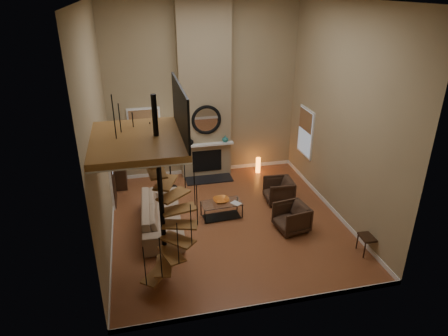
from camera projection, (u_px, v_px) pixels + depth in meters
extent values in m
cube|color=#A85F36|center=(227.00, 222.00, 10.77)|extent=(6.00, 6.50, 0.01)
cube|color=tan|center=(203.00, 91.00, 12.50)|extent=(6.00, 0.02, 5.50)
cube|color=tan|center=(273.00, 184.00, 6.74)|extent=(6.00, 0.02, 5.50)
cube|color=tan|center=(98.00, 133.00, 9.01)|extent=(0.02, 6.50, 5.50)
cube|color=tan|center=(342.00, 115.00, 10.23)|extent=(0.02, 6.50, 5.50)
cube|color=silver|center=(228.00, 0.00, 8.47)|extent=(6.00, 6.50, 0.01)
cube|color=white|center=(205.00, 170.00, 13.61)|extent=(6.00, 0.02, 0.12)
cube|color=white|center=(266.00, 305.00, 7.88)|extent=(6.00, 0.02, 0.12)
cube|color=white|center=(112.00, 234.00, 10.14)|extent=(0.02, 6.50, 0.12)
cube|color=white|center=(330.00, 207.00, 11.36)|extent=(0.02, 6.50, 0.12)
cube|color=#937F5F|center=(205.00, 93.00, 12.33)|extent=(1.60, 0.38, 5.50)
cube|color=black|center=(209.00, 179.00, 13.04)|extent=(1.50, 0.60, 0.04)
cube|color=black|center=(207.00, 161.00, 13.07)|extent=(0.95, 0.02, 0.72)
cube|color=white|center=(207.00, 145.00, 12.75)|extent=(1.70, 0.18, 0.06)
torus|color=black|center=(206.00, 120.00, 12.47)|extent=(0.94, 0.10, 0.94)
cylinder|color=white|center=(206.00, 120.00, 12.48)|extent=(0.80, 0.01, 0.80)
imported|color=black|center=(190.00, 141.00, 12.61)|extent=(0.24, 0.24, 0.25)
imported|color=#1B6161|center=(225.00, 139.00, 12.85)|extent=(0.20, 0.20, 0.21)
cube|color=white|center=(145.00, 131.00, 12.57)|extent=(1.02, 0.04, 1.52)
cube|color=#8C9EB2|center=(145.00, 131.00, 12.55)|extent=(0.90, 0.01, 1.40)
cube|color=#9D7146|center=(144.00, 125.00, 12.45)|extent=(0.90, 0.01, 0.98)
cube|color=white|center=(306.00, 132.00, 12.48)|extent=(0.04, 1.02, 1.52)
cube|color=#8C9EB2|center=(305.00, 132.00, 12.47)|extent=(0.01, 0.90, 1.40)
cube|color=#9D7146|center=(306.00, 120.00, 12.31)|extent=(0.01, 0.90, 0.63)
cube|color=white|center=(110.00, 169.00, 11.32)|extent=(0.06, 1.05, 2.16)
cube|color=black|center=(112.00, 170.00, 11.34)|extent=(0.05, 0.90, 2.05)
cube|color=#8C9EB2|center=(111.00, 156.00, 11.17)|extent=(0.01, 0.60, 0.90)
cube|color=olive|center=(137.00, 140.00, 7.41)|extent=(1.70, 2.20, 0.12)
cube|color=white|center=(138.00, 144.00, 7.44)|extent=(1.70, 2.20, 0.03)
cube|color=black|center=(180.00, 109.00, 7.35)|extent=(0.04, 2.20, 0.94)
cylinder|color=black|center=(161.00, 194.00, 7.97)|extent=(0.10, 0.10, 4.02)
cube|color=olive|center=(157.00, 275.00, 8.41)|extent=(0.71, 0.78, 0.04)
cylinder|color=black|center=(145.00, 267.00, 7.91)|extent=(0.02, 0.02, 0.94)
cube|color=olive|center=(164.00, 266.00, 8.27)|extent=(0.46, 0.77, 0.04)
cylinder|color=black|center=(161.00, 258.00, 7.75)|extent=(0.02, 0.02, 0.94)
cube|color=olive|center=(172.00, 254.00, 8.21)|extent=(0.55, 0.79, 0.04)
cylinder|color=black|center=(178.00, 244.00, 7.73)|extent=(0.02, 0.02, 0.94)
cube|color=olive|center=(178.00, 240.00, 8.21)|extent=(0.75, 0.74, 0.04)
cylinder|color=black|center=(191.00, 225.00, 7.84)|extent=(0.02, 0.02, 0.94)
cube|color=olive|center=(180.00, 225.00, 8.25)|extent=(0.79, 0.53, 0.04)
cylinder|color=black|center=(197.00, 205.00, 8.04)|extent=(0.02, 0.02, 0.94)
cube|color=olive|center=(179.00, 209.00, 8.30)|extent=(0.77, 0.48, 0.04)
cylinder|color=black|center=(194.00, 186.00, 8.24)|extent=(0.02, 0.02, 0.94)
cube|color=olive|center=(174.00, 195.00, 8.31)|extent=(0.77, 0.72, 0.04)
cylinder|color=black|center=(184.00, 169.00, 8.38)|extent=(0.02, 0.02, 0.94)
cube|color=olive|center=(166.00, 183.00, 8.26)|extent=(0.58, 0.79, 0.04)
cylinder|color=black|center=(169.00, 155.00, 8.39)|extent=(0.02, 0.02, 0.94)
cube|color=olive|center=(156.00, 172.00, 8.14)|extent=(0.41, 0.75, 0.04)
cylinder|color=black|center=(151.00, 144.00, 8.25)|extent=(0.02, 0.02, 0.94)
cube|color=olive|center=(147.00, 162.00, 7.95)|extent=(0.68, 0.79, 0.04)
cylinder|color=black|center=(134.00, 135.00, 7.97)|extent=(0.02, 0.02, 0.94)
cube|color=olive|center=(140.00, 153.00, 7.70)|extent=(0.80, 0.64, 0.04)
cylinder|color=black|center=(121.00, 128.00, 7.59)|extent=(0.02, 0.02, 0.94)
cube|color=olive|center=(137.00, 143.00, 7.43)|extent=(0.72, 0.34, 0.04)
cylinder|color=black|center=(114.00, 120.00, 7.16)|extent=(0.02, 0.02, 0.94)
cube|color=black|center=(118.00, 158.00, 12.30)|extent=(0.39, 0.84, 1.87)
imported|color=tan|center=(161.00, 215.00, 10.33)|extent=(1.09, 2.54, 0.73)
imported|color=#3B271B|center=(281.00, 190.00, 11.63)|extent=(0.83, 0.80, 0.71)
imported|color=#3B271B|center=(294.00, 217.00, 10.30)|extent=(0.89, 0.87, 0.71)
cube|color=silver|center=(222.00, 203.00, 10.78)|extent=(1.12, 0.61, 0.02)
cube|color=black|center=(222.00, 216.00, 10.95)|extent=(1.02, 0.51, 0.01)
cylinder|color=black|center=(205.00, 217.00, 10.55)|extent=(0.03, 0.03, 0.40)
cylinder|color=black|center=(242.00, 211.00, 10.82)|extent=(0.03, 0.03, 0.40)
cylinder|color=black|center=(201.00, 209.00, 10.93)|extent=(0.03, 0.03, 0.40)
cylinder|color=black|center=(237.00, 204.00, 11.20)|extent=(0.03, 0.03, 0.40)
imported|color=orange|center=(221.00, 200.00, 10.80)|extent=(0.43, 0.43, 0.11)
imported|color=gray|center=(236.00, 204.00, 10.71)|extent=(0.31, 0.32, 0.03)
cylinder|color=black|center=(171.00, 187.00, 12.53)|extent=(0.37, 0.37, 0.03)
cylinder|color=black|center=(170.00, 165.00, 12.20)|extent=(0.04, 0.04, 1.61)
cylinder|color=#F2E5C6|center=(168.00, 142.00, 11.88)|extent=(0.42, 0.42, 0.33)
cylinder|color=orange|center=(258.00, 165.00, 13.48)|extent=(0.15, 0.15, 0.54)
cube|color=black|center=(369.00, 237.00, 9.34)|extent=(0.44, 0.44, 0.05)
cube|color=black|center=(379.00, 227.00, 9.27)|extent=(0.06, 0.40, 0.49)
cylinder|color=black|center=(364.00, 250.00, 9.25)|extent=(0.04, 0.04, 0.39)
cylinder|color=black|center=(379.00, 249.00, 9.31)|extent=(0.04, 0.04, 0.39)
cylinder|color=black|center=(357.00, 241.00, 9.57)|extent=(0.04, 0.04, 0.39)
cylinder|color=black|center=(371.00, 240.00, 9.63)|extent=(0.04, 0.04, 0.39)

